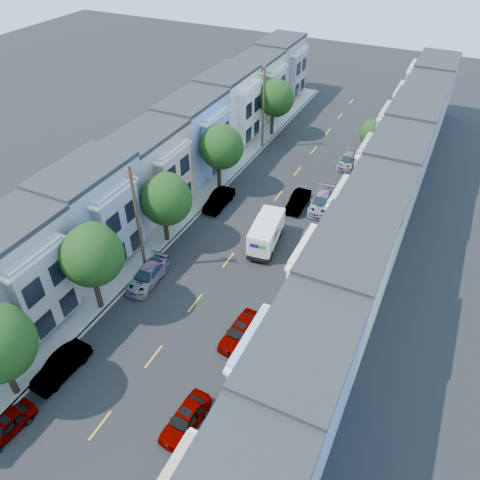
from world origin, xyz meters
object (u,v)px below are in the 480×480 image
Objects in this scene: tree_c at (165,200)px; parked_left_c at (148,276)px; parked_right_a at (185,419)px; parked_right_b at (240,331)px; parked_left_a at (6,426)px; utility_pole_near at (138,219)px; parked_right_c at (321,202)px; parked_left_d at (219,200)px; parked_right_d at (348,160)px; tree_far_r at (372,134)px; tree_d at (221,147)px; lead_sedan at (298,201)px; tree_e at (275,98)px; tree_b at (91,256)px; parked_left_b at (61,366)px; utility_pole_far at (263,108)px; fedex_truck at (266,232)px.

parked_left_c is (1.40, -5.64, -3.99)m from tree_c.
parked_right_b is (0.00, 7.87, 0.04)m from parked_right_a.
parked_left_a is at bearing -94.48° from parked_left_c.
utility_pole_near is 16.72m from parked_right_a.
tree_c reaches higher than parked_left_c.
parked_left_a is 0.85× the size of parked_left_c.
parked_right_c reaches higher than parked_right_b.
parked_left_d is 17.54m from parked_right_d.
tree_far_r reaches higher than parked_right_c.
tree_d is 16.92m from parked_left_c.
parked_left_a is (-7.55, -31.72, -0.07)m from lead_sedan.
tree_c is at bearing -139.53° from parked_right_c.
tree_e is at bearing 119.53° from lead_sedan.
tree_e is 43.13m from parked_right_a.
tree_b is 34.00m from parked_right_d.
utility_pole_near is at bearing 100.21° from parked_left_b.
parked_right_a is (9.80, 5.22, 0.06)m from parked_left_a.
utility_pole_far is 27.93m from parked_left_c.
tree_e reaches higher than parked_left_d.
tree_d reaches higher than parked_right_b.
parked_right_a is (9.80, -10.05, 0.00)m from parked_left_c.
parked_left_b is at bearing -85.00° from tree_c.
tree_d is 1.70× the size of parked_right_d.
parked_left_c is at bearing -76.03° from tree_c.
tree_c is 14.59m from lead_sedan.
parked_left_c is 1.04× the size of parked_left_d.
fedex_truck is (8.46, 7.53, -3.63)m from utility_pole_near.
tree_d reaches higher than lead_sedan.
lead_sedan is 32.61m from parked_left_a.
fedex_truck is at bearing 41.67° from utility_pole_near.
tree_d reaches higher than parked_left_c.
utility_pole_near reaches higher than parked_left_d.
parked_right_b reaches higher than parked_right_d.
lead_sedan is at bearing 50.36° from tree_c.
lead_sedan reaches higher than parked_right_a.
parked_left_c reaches higher than parked_left_a.
tree_d is 14.77m from utility_pole_near.
tree_e is 1.64× the size of parked_left_d.
parked_left_a is at bearing -112.52° from parked_right_c.
tree_c is at bearing 90.02° from utility_pole_near.
tree_b is 1.79× the size of parked_left_b.
fedex_truck is at bearing 107.35° from parked_right_b.
parked_right_a is at bearing -86.36° from parked_right_b.
fedex_truck is at bearing -114.12° from parked_right_c.
parked_right_c is at bearing 54.68° from utility_pole_near.
parked_left_b is at bearing -90.50° from parked_left_d.
tree_e is 1.38× the size of tree_far_r.
parked_left_b is 9.81m from parked_right_a.
tree_b reaches higher than tree_d.
tree_d is 15.06m from tree_e.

